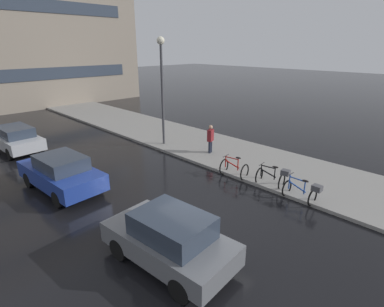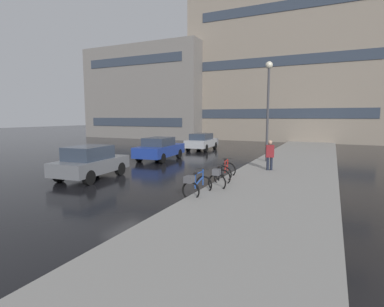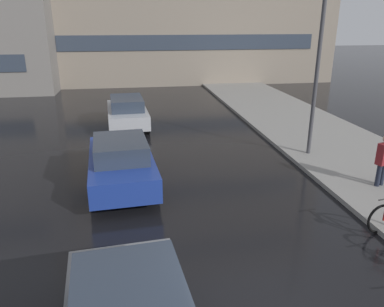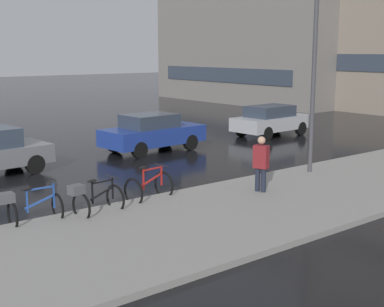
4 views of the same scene
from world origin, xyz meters
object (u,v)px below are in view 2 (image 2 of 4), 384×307
at_px(bicycle_second, 219,178).
at_px(car_silver, 202,141).
at_px(streetlamp, 268,96).
at_px(car_blue, 160,149).
at_px(bicycle_third, 226,171).
at_px(pedestrian, 270,154).
at_px(car_grey, 90,162).
at_px(bicycle_nearest, 196,185).

distance_m(bicycle_second, car_silver, 14.27).
height_order(bicycle_second, car_silver, car_silver).
bearing_deg(streetlamp, car_blue, -167.01).
xyz_separation_m(bicycle_third, car_silver, (-5.92, 10.99, 0.35)).
distance_m(car_silver, pedestrian, 11.05).
bearing_deg(pedestrian, car_blue, 168.80).
bearing_deg(pedestrian, car_grey, -145.18).
distance_m(bicycle_nearest, streetlamp, 9.89).
bearing_deg(bicycle_second, car_blue, 136.63).
height_order(bicycle_nearest, streetlamp, streetlamp).
xyz_separation_m(bicycle_third, pedestrian, (1.45, 2.76, 0.54)).
bearing_deg(bicycle_third, car_silver, 118.33).
bearing_deg(bicycle_nearest, bicycle_third, 89.97).
height_order(bicycle_nearest, bicycle_second, bicycle_nearest).
bearing_deg(bicycle_second, streetlamp, 87.47).
xyz_separation_m(bicycle_nearest, bicycle_second, (0.34, 1.49, 0.01)).
xyz_separation_m(bicycle_nearest, car_grey, (-5.88, 0.99, 0.30)).
xyz_separation_m(car_blue, car_silver, (0.18, 6.73, -0.01)).
bearing_deg(bicycle_nearest, car_silver, 112.47).
relative_size(bicycle_nearest, pedestrian, 0.83).
relative_size(car_grey, streetlamp, 0.63).
bearing_deg(pedestrian, streetlamp, 104.10).
distance_m(bicycle_second, car_blue, 8.87).
bearing_deg(car_blue, bicycle_nearest, -51.17).
relative_size(car_grey, car_silver, 0.94).
bearing_deg(car_silver, streetlamp, -38.03).
height_order(pedestrian, streetlamp, streetlamp).
xyz_separation_m(bicycle_third, streetlamp, (0.68, 5.82, 3.76)).
bearing_deg(car_silver, bicycle_nearest, -67.53).
bearing_deg(bicycle_second, car_grey, -175.41).
xyz_separation_m(car_blue, pedestrian, (7.56, -1.50, 0.18)).
relative_size(bicycle_second, car_silver, 0.34).
height_order(bicycle_nearest, pedestrian, pedestrian).
distance_m(car_blue, pedestrian, 7.70).
xyz_separation_m(bicycle_second, bicycle_third, (-0.34, 1.84, -0.08)).
bearing_deg(pedestrian, bicycle_second, -103.55).
relative_size(bicycle_third, streetlamp, 0.20).
distance_m(bicycle_nearest, bicycle_second, 1.53).
distance_m(car_grey, car_silver, 13.32).
distance_m(bicycle_nearest, car_blue, 9.74).
xyz_separation_m(bicycle_third, car_grey, (-5.88, -2.34, 0.37)).
height_order(car_silver, pedestrian, pedestrian).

